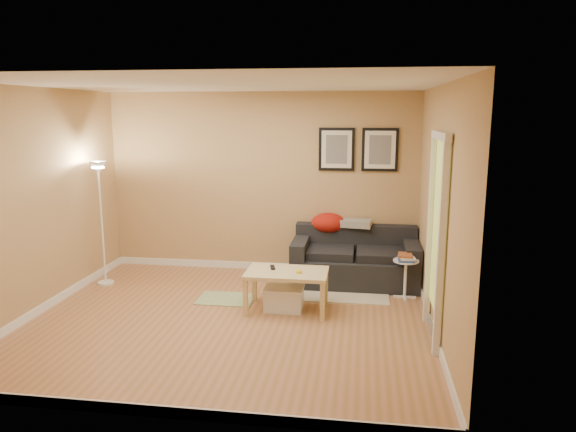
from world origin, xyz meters
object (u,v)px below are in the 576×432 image
object	(u,v)px
coffee_table	(287,291)
floor_lamp	(102,227)
sofa	(355,257)
storage_bin	(284,298)
book_stack	(406,257)
side_table	(405,279)

from	to	relation	value
coffee_table	floor_lamp	world-z (taller)	floor_lamp
coffee_table	sofa	bearing A→B (deg)	52.56
coffee_table	storage_bin	distance (m)	0.10
book_stack	floor_lamp	distance (m)	4.03
sofa	book_stack	distance (m)	0.84
storage_bin	book_stack	bearing A→B (deg)	23.12
storage_bin	book_stack	xyz separation A→B (m)	(1.45, 0.62, 0.39)
sofa	floor_lamp	size ratio (longest dim) A/B	1.01
sofa	storage_bin	bearing A→B (deg)	-125.59
sofa	floor_lamp	bearing A→B (deg)	-171.32
coffee_table	book_stack	bearing A→B (deg)	20.62
sofa	storage_bin	xyz separation A→B (m)	(-0.81, -1.14, -0.23)
coffee_table	storage_bin	xyz separation A→B (m)	(-0.03, 0.00, -0.10)
coffee_table	storage_bin	world-z (taller)	coffee_table
coffee_table	storage_bin	bearing A→B (deg)	175.69
coffee_table	book_stack	xyz separation A→B (m)	(1.42, 0.62, 0.29)
side_table	floor_lamp	distance (m)	4.06
floor_lamp	coffee_table	bearing A→B (deg)	-13.44
sofa	storage_bin	size ratio (longest dim) A/B	3.69
storage_bin	book_stack	distance (m)	1.63
book_stack	floor_lamp	bearing A→B (deg)	-177.28
book_stack	side_table	bearing A→B (deg)	74.98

